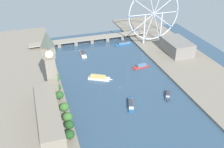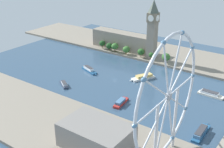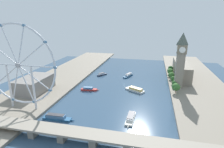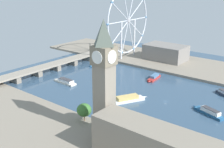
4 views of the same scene
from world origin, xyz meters
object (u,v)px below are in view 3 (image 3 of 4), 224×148
river_bridge (95,136)px  tour_boat_3 (128,75)px  tour_boat_2 (102,74)px  clock_tower (181,60)px  tour_boat_4 (131,118)px  riverside_hall (34,84)px  tour_boat_5 (89,89)px  tour_boat_1 (57,117)px  ferris_wheel (18,66)px  tour_boat_0 (135,89)px  parliament_block (181,70)px

river_bridge → tour_boat_3: 201.80m
tour_boat_2 → tour_boat_3: bearing=-54.1°
clock_tower → tour_boat_4: 132.24m
riverside_hall → tour_boat_5: riverside_hall is taller
riverside_hall → tour_boat_2: riverside_hall is taller
tour_boat_1 → tour_boat_5: size_ratio=1.30×
river_bridge → tour_boat_2: river_bridge is taller
clock_tower → river_bridge: (86.47, 155.56, -39.91)m
tour_boat_1 → tour_boat_3: 181.30m
tour_boat_3 → tour_boat_1: bearing=2.2°
ferris_wheel → tour_boat_3: size_ratio=3.04×
tour_boat_4 → tour_boat_5: size_ratio=1.18×
tour_boat_0 → tour_boat_5: 70.62m
river_bridge → tour_boat_4: river_bridge is taller
river_bridge → tour_boat_5: river_bridge is taller
tour_boat_1 → tour_boat_5: bearing=85.2°
parliament_block → ferris_wheel: ferris_wheel is taller
tour_boat_3 → riverside_hall: bearing=-28.8°
clock_tower → tour_boat_2: bearing=-17.5°
tour_boat_1 → tour_boat_3: bearing=71.1°
riverside_hall → tour_boat_5: (-75.64, -26.68, -11.22)m
river_bridge → tour_boat_1: river_bridge is taller
river_bridge → tour_boat_4: 53.69m
ferris_wheel → tour_boat_5: size_ratio=3.48×
parliament_block → tour_boat_0: size_ratio=2.97×
tour_boat_2 → tour_boat_5: tour_boat_5 is taller
tour_boat_2 → tour_boat_1: bearing=-148.7°
parliament_block → ferris_wheel: (200.34, 173.15, 38.56)m
clock_tower → tour_boat_4: clock_tower is taller
tour_boat_3 → tour_boat_5: size_ratio=1.14×
river_bridge → tour_boat_4: (-25.92, -46.79, -4.68)m
ferris_wheel → tour_boat_0: 162.23m
tour_boat_0 → river_bridge: bearing=108.9°
tour_boat_2 → tour_boat_3: (-51.38, -3.25, 0.37)m
parliament_block → tour_boat_0: parliament_block is taller
riverside_hall → ferris_wheel: bearing=112.5°
river_bridge → tour_boat_4: bearing=-119.0°
tour_boat_1 → tour_boat_4: 80.82m
river_bridge → tour_boat_3: size_ratio=6.70×
tour_boat_3 → ferris_wheel: bearing=-13.2°
riverside_hall → tour_boat_2: (-73.35, -107.33, -11.34)m
tour_boat_2 → tour_boat_5: bearing=-146.1°
tour_boat_1 → tour_boat_4: (-78.78, -18.02, -0.34)m
tour_boat_1 → tour_boat_4: bearing=11.4°
tour_boat_0 → tour_boat_3: tour_boat_3 is taller
river_bridge → tour_boat_3: bearing=-90.4°
tour_boat_0 → tour_boat_2: (71.65, -67.43, -0.39)m
parliament_block → tour_boat_0: bearing=47.4°
clock_tower → tour_boat_5: (134.15, 37.72, -44.61)m
parliament_block → tour_boat_1: (150.76, 185.15, -13.82)m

